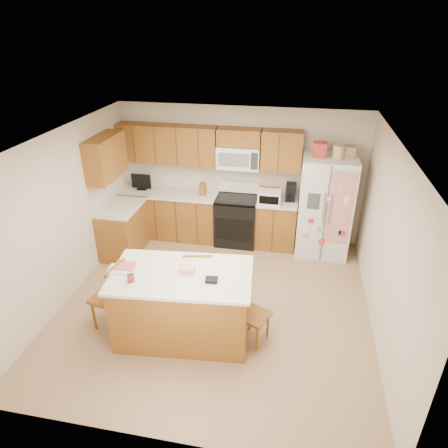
% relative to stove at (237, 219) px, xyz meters
% --- Properties ---
extents(ground, '(4.50, 4.50, 0.00)m').
position_rel_stove_xyz_m(ground, '(0.00, -1.94, -0.47)').
color(ground, olive).
rests_on(ground, ground).
extents(room_shell, '(4.60, 4.60, 2.52)m').
position_rel_stove_xyz_m(room_shell, '(0.00, -1.94, 0.97)').
color(room_shell, beige).
rests_on(room_shell, ground).
extents(cabinetry, '(3.36, 1.56, 2.15)m').
position_rel_stove_xyz_m(cabinetry, '(-0.98, -0.15, 0.44)').
color(cabinetry, brown).
rests_on(cabinetry, ground).
extents(stove, '(0.76, 0.65, 1.13)m').
position_rel_stove_xyz_m(stove, '(0.00, 0.00, 0.00)').
color(stove, black).
rests_on(stove, ground).
extents(refrigerator, '(0.90, 0.79, 2.04)m').
position_rel_stove_xyz_m(refrigerator, '(1.57, -0.06, 0.45)').
color(refrigerator, white).
rests_on(refrigerator, ground).
extents(island, '(1.89, 1.20, 1.07)m').
position_rel_stove_xyz_m(island, '(-0.29, -2.63, 0.02)').
color(island, brown).
rests_on(island, ground).
extents(windsor_chair_left, '(0.49, 0.51, 1.01)m').
position_rel_stove_xyz_m(windsor_chair_left, '(-1.31, -2.65, 0.00)').
color(windsor_chair_left, brown).
rests_on(windsor_chair_left, ground).
extents(windsor_chair_back, '(0.49, 0.48, 1.00)m').
position_rel_stove_xyz_m(windsor_chair_back, '(-0.21, -2.06, -0.00)').
color(windsor_chair_back, brown).
rests_on(windsor_chair_back, ground).
extents(windsor_chair_right, '(0.47, 0.48, 0.88)m').
position_rel_stove_xyz_m(windsor_chair_right, '(0.63, -2.57, -0.06)').
color(windsor_chair_right, brown).
rests_on(windsor_chair_right, ground).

